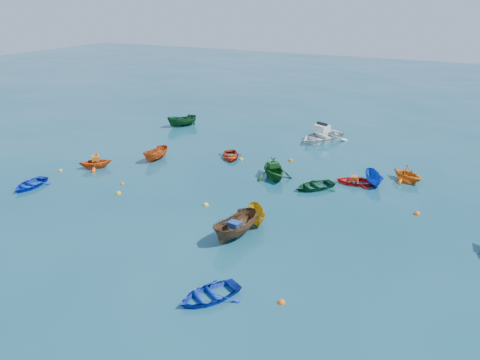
% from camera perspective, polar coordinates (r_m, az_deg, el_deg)
% --- Properties ---
extents(ground, '(160.00, 160.00, 0.00)m').
position_cam_1_polar(ground, '(28.93, -4.53, -4.02)').
color(ground, '#0A3D4E').
rests_on(ground, ground).
extents(dinghy_blue_sw, '(2.39, 3.08, 0.59)m').
position_cam_1_polar(dinghy_blue_sw, '(35.76, -24.20, -0.78)').
color(dinghy_blue_sw, '#102ED0').
rests_on(dinghy_blue_sw, ground).
extents(sampan_brown_mid, '(1.86, 3.71, 1.37)m').
position_cam_1_polar(sampan_brown_mid, '(26.10, -0.49, -6.98)').
color(sampan_brown_mid, brown).
rests_on(sampan_brown_mid, ground).
extents(dinghy_blue_se, '(3.26, 3.58, 0.61)m').
position_cam_1_polar(dinghy_blue_se, '(21.42, -3.80, -14.19)').
color(dinghy_blue_se, '#0E31B7').
rests_on(dinghy_blue_se, ground).
extents(dinghy_orange_w, '(3.21, 3.21, 1.28)m').
position_cam_1_polar(dinghy_orange_w, '(37.82, -17.15, 1.40)').
color(dinghy_orange_w, '#EA5616').
rests_on(dinghy_orange_w, ground).
extents(sampan_yellow_mid, '(2.13, 2.61, 0.97)m').
position_cam_1_polar(sampan_yellow_mid, '(27.78, 2.04, -5.11)').
color(sampan_yellow_mid, '#C68C11').
rests_on(sampan_yellow_mid, ground).
extents(dinghy_green_e, '(3.51, 3.68, 0.62)m').
position_cam_1_polar(dinghy_green_e, '(32.76, 9.02, -1.03)').
color(dinghy_green_e, '#104524').
rests_on(dinghy_green_e, ground).
extents(sampan_orange_n, '(1.13, 2.85, 1.09)m').
position_cam_1_polar(sampan_orange_n, '(38.54, -10.17, 2.43)').
color(sampan_orange_n, '#BD4511').
rests_on(sampan_orange_n, ground).
extents(dinghy_green_n, '(4.12, 4.12, 1.65)m').
position_cam_1_polar(dinghy_green_n, '(34.24, 4.11, 0.22)').
color(dinghy_green_n, '#135119').
rests_on(dinghy_green_n, ground).
extents(dinghy_red_ne, '(2.97, 2.36, 0.56)m').
position_cam_1_polar(dinghy_red_ne, '(34.19, 13.85, -0.42)').
color(dinghy_red_ne, red).
rests_on(dinghy_red_ne, ground).
extents(sampan_blue_far, '(2.04, 2.73, 0.99)m').
position_cam_1_polar(sampan_blue_far, '(34.44, 15.96, -0.47)').
color(sampan_blue_far, blue).
rests_on(sampan_blue_far, ground).
extents(dinghy_red_far, '(3.13, 3.40, 0.58)m').
position_cam_1_polar(dinghy_red_far, '(38.41, -1.15, 2.71)').
color(dinghy_red_far, '#A62B0D').
rests_on(dinghy_red_far, ground).
extents(dinghy_orange_far, '(3.25, 3.13, 1.31)m').
position_cam_1_polar(dinghy_orange_far, '(35.73, 19.65, -0.11)').
color(dinghy_orange_far, orange).
rests_on(dinghy_orange_far, ground).
extents(sampan_green_far, '(2.77, 3.24, 1.21)m').
position_cam_1_polar(sampan_green_far, '(48.11, -7.03, 6.51)').
color(sampan_green_far, '#0F4119').
rests_on(sampan_green_far, ground).
extents(motorboat_white, '(5.12, 5.88, 1.62)m').
position_cam_1_polar(motorboat_white, '(43.64, 9.87, 4.75)').
color(motorboat_white, white).
rests_on(motorboat_white, ground).
extents(tarp_blue_a, '(0.73, 0.59, 0.32)m').
position_cam_1_polar(tarp_blue_a, '(25.60, -0.69, -5.45)').
color(tarp_blue_a, navy).
rests_on(tarp_blue_a, sampan_brown_mid).
extents(tarp_orange_a, '(0.90, 0.90, 0.35)m').
position_cam_1_polar(tarp_orange_a, '(37.56, -17.21, 2.58)').
color(tarp_orange_a, '#CD6315').
rests_on(tarp_orange_a, dinghy_orange_w).
extents(tarp_green_b, '(0.93, 0.93, 0.36)m').
position_cam_1_polar(tarp_green_b, '(33.97, 4.09, 1.86)').
color(tarp_green_b, '#104013').
rests_on(tarp_green_b, dinghy_green_n).
extents(tarp_orange_b, '(0.53, 0.64, 0.28)m').
position_cam_1_polar(tarp_orange_b, '(34.04, 13.75, 0.25)').
color(tarp_orange_b, '#CA5914').
rests_on(tarp_orange_b, dinghy_red_ne).
extents(buoy_ye_a, '(0.38, 0.38, 0.38)m').
position_cam_1_polar(buoy_ye_a, '(32.56, -14.60, -1.64)').
color(buoy_ye_a, gold).
rests_on(buoy_ye_a, ground).
extents(buoy_or_b, '(0.34, 0.34, 0.34)m').
position_cam_1_polar(buoy_or_b, '(21.19, 5.09, -14.69)').
color(buoy_or_b, '#FE620D').
rests_on(buoy_or_b, ground).
extents(buoy_ye_b, '(0.31, 0.31, 0.31)m').
position_cam_1_polar(buoy_ye_b, '(38.10, -21.03, 1.04)').
color(buoy_ye_b, gold).
rests_on(buoy_ye_b, ground).
extents(buoy_or_c, '(0.30, 0.30, 0.30)m').
position_cam_1_polar(buoy_or_c, '(34.16, -14.16, -0.47)').
color(buoy_or_c, '#F1590D').
rests_on(buoy_or_c, ground).
extents(buoy_ye_c, '(0.36, 0.36, 0.36)m').
position_cam_1_polar(buoy_ye_c, '(29.92, -4.18, -3.09)').
color(buoy_ye_c, yellow).
rests_on(buoy_ye_c, ground).
extents(buoy_or_d, '(0.39, 0.39, 0.39)m').
position_cam_1_polar(buoy_or_d, '(30.66, 20.76, -3.91)').
color(buoy_or_d, '#F05B0D').
rests_on(buoy_or_d, ground).
extents(buoy_ye_d, '(0.33, 0.33, 0.33)m').
position_cam_1_polar(buoy_ye_d, '(38.00, 0.15, 2.50)').
color(buoy_ye_d, yellow).
rests_on(buoy_ye_d, ground).
extents(buoy_or_e, '(0.38, 0.38, 0.38)m').
position_cam_1_polar(buoy_or_e, '(37.93, 6.20, 2.33)').
color(buoy_or_e, '#D75C0B').
rests_on(buoy_or_e, ground).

